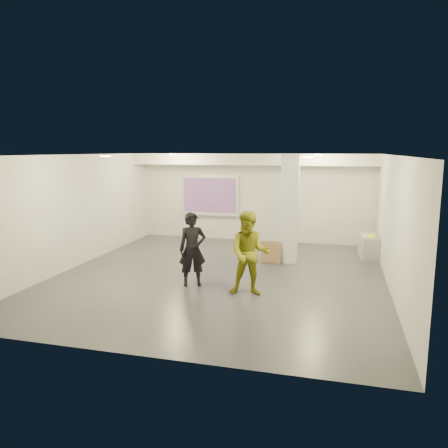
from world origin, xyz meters
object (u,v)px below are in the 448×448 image
(column, at_px, (289,209))
(projection_screen, at_px, (210,196))
(credenza, at_px, (369,246))
(man, at_px, (250,254))
(woman, at_px, (192,249))

(column, height_order, projection_screen, column)
(column, xyz_separation_m, credenza, (2.22, 1.10, -1.17))
(man, bearing_deg, woman, 160.18)
(column, xyz_separation_m, woman, (-1.90, -2.73, -0.64))
(credenza, bearing_deg, man, -128.38)
(projection_screen, height_order, woman, projection_screen)
(projection_screen, bearing_deg, credenza, -16.31)
(column, xyz_separation_m, projection_screen, (-3.10, 2.65, 0.03))
(credenza, height_order, woman, woman)
(column, distance_m, man, 3.13)
(column, relative_size, man, 1.63)
(column, distance_m, woman, 3.39)
(projection_screen, xyz_separation_m, man, (2.60, -5.69, -0.61))
(column, bearing_deg, man, -99.28)
(man, bearing_deg, credenza, 49.33)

